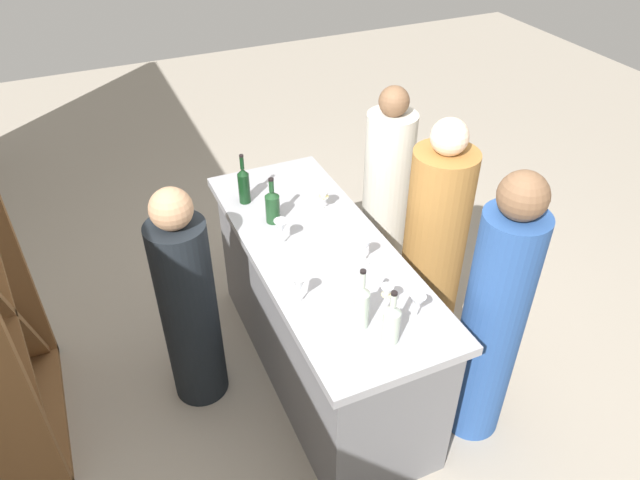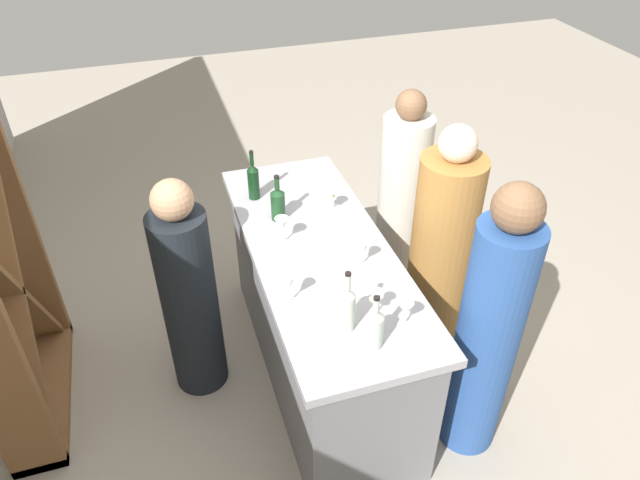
% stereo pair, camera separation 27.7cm
% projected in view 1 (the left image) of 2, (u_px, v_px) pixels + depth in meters
% --- Properties ---
extents(ground_plane, '(12.00, 12.00, 0.00)m').
position_uv_depth(ground_plane, '(320.00, 368.00, 3.77)').
color(ground_plane, '#9E9384').
extents(bar_counter, '(1.92, 0.73, 0.97)m').
position_uv_depth(bar_counter, '(320.00, 312.00, 3.48)').
color(bar_counter, slate).
rests_on(bar_counter, ground).
extents(wine_bottle_leftmost_clear_pale, '(0.08, 0.08, 0.28)m').
position_uv_depth(wine_bottle_leftmost_clear_pale, '(391.00, 322.00, 2.58)').
color(wine_bottle_leftmost_clear_pale, '#B7C6B2').
rests_on(wine_bottle_leftmost_clear_pale, bar_counter).
extents(wine_bottle_second_left_clear_pale, '(0.08, 0.08, 0.32)m').
position_uv_depth(wine_bottle_second_left_clear_pale, '(361.00, 305.00, 2.65)').
color(wine_bottle_second_left_clear_pale, '#B7C6B2').
rests_on(wine_bottle_second_left_clear_pale, bar_counter).
extents(wine_bottle_center_olive_green, '(0.08, 0.08, 0.28)m').
position_uv_depth(wine_bottle_center_olive_green, '(272.00, 205.00, 3.33)').
color(wine_bottle_center_olive_green, '#193D1E').
rests_on(wine_bottle_center_olive_green, bar_counter).
extents(wine_bottle_second_right_dark_green, '(0.07, 0.07, 0.32)m').
position_uv_depth(wine_bottle_second_right_dark_green, '(244.00, 185.00, 3.49)').
color(wine_bottle_second_right_dark_green, black).
rests_on(wine_bottle_second_right_dark_green, bar_counter).
extents(wine_glass_near_left, '(0.07, 0.07, 0.14)m').
position_uv_depth(wine_glass_near_left, '(418.00, 303.00, 2.70)').
color(wine_glass_near_left, white).
rests_on(wine_glass_near_left, bar_counter).
extents(wine_glass_near_center, '(0.07, 0.07, 0.13)m').
position_uv_depth(wine_glass_near_center, '(324.00, 196.00, 3.44)').
color(wine_glass_near_center, white).
rests_on(wine_glass_near_center, bar_counter).
extents(wine_glass_near_right, '(0.06, 0.06, 0.15)m').
position_uv_depth(wine_glass_near_right, '(365.00, 247.00, 3.03)').
color(wine_glass_near_right, white).
rests_on(wine_glass_near_right, bar_counter).
extents(wine_glass_far_left, '(0.06, 0.06, 0.16)m').
position_uv_depth(wine_glass_far_left, '(387.00, 294.00, 2.72)').
color(wine_glass_far_left, white).
rests_on(wine_glass_far_left, bar_counter).
extents(wine_glass_far_center, '(0.08, 0.08, 0.16)m').
position_uv_depth(wine_glass_far_center, '(281.00, 227.00, 3.14)').
color(wine_glass_far_center, white).
rests_on(wine_glass_far_center, bar_counter).
extents(wine_glass_far_right, '(0.07, 0.07, 0.16)m').
position_uv_depth(wine_glass_far_right, '(299.00, 286.00, 2.77)').
color(wine_glass_far_right, white).
rests_on(wine_glass_far_right, bar_counter).
extents(person_left_guest, '(0.33, 0.33, 1.65)m').
position_uv_depth(person_left_guest, '(493.00, 322.00, 2.99)').
color(person_left_guest, '#284C8C').
rests_on(person_left_guest, ground).
extents(person_center_guest, '(0.47, 0.47, 1.57)m').
position_uv_depth(person_center_guest, '(434.00, 248.00, 3.59)').
color(person_center_guest, '#9E6B33').
rests_on(person_center_guest, ground).
extents(person_right_guest, '(0.35, 0.35, 1.49)m').
position_uv_depth(person_right_guest, '(387.00, 197.00, 4.11)').
color(person_right_guest, beige).
rests_on(person_right_guest, ground).
extents(person_server_behind, '(0.35, 0.35, 1.42)m').
position_uv_depth(person_server_behind, '(189.00, 307.00, 3.26)').
color(person_server_behind, black).
rests_on(person_server_behind, ground).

